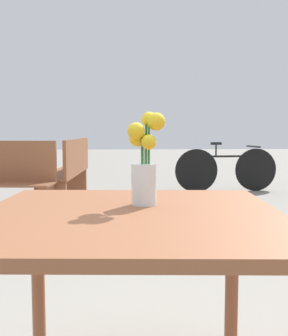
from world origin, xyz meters
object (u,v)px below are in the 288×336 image
flower_vase (145,165)px  bicycle (227,169)px  table_front (130,246)px  bench_far (70,171)px

flower_vase → bicycle: bearing=73.1°
flower_vase → table_front: bearing=-112.9°
table_front → bench_far: bearing=99.4°
flower_vase → bicycle: (1.56, 5.14, -0.49)m
table_front → flower_vase: size_ratio=3.22×
bench_far → bicycle: (2.25, 1.38, -0.11)m
table_front → bicycle: bicycle is taller
table_front → bicycle: bearing=73.0°
flower_vase → bicycle: 5.39m
flower_vase → bench_far: flower_vase is taller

